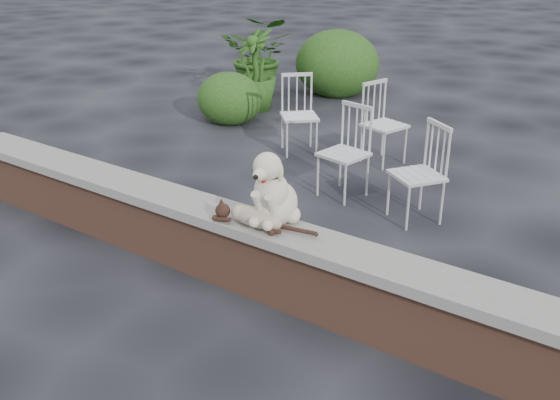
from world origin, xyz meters
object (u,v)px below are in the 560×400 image
Objects in this scene: chair_b at (344,153)px; potted_plant_a at (260,55)px; dog at (276,185)px; cat at (255,216)px; chair_e at (385,124)px; chair_d at (417,174)px; chair_a at (299,115)px; potted_plant_b at (255,70)px.

potted_plant_a reaches higher than chair_b.
cat is (-0.08, -0.15, -0.21)m from dog.
potted_plant_a reaches higher than chair_e.
dog is at bearing -151.51° from chair_e.
chair_e is (-0.96, 1.25, 0.00)m from chair_d.
chair_a is 1.00× the size of chair_e.
potted_plant_b is (-3.16, 4.15, -0.06)m from cat.
potted_plant_b is at bearing 98.80° from chair_a.
potted_plant_a reaches higher than dog.
potted_plant_a is at bearing 122.15° from dog.
chair_a is 2.03m from potted_plant_b.
potted_plant_a reaches higher than chair_d.
chair_d and chair_a have the same top height.
chair_a is at bearing -43.88° from potted_plant_a.
cat is at bearing -123.88° from dog.
potted_plant_b is (-2.73, 2.11, 0.13)m from chair_b.
potted_plant_b is (-1.61, 1.23, 0.13)m from chair_a.
dog is 0.49× the size of potted_plant_b.
chair_a and chair_e have the same top height.
chair_d is at bearing -125.63° from chair_e.
chair_d is 1.00× the size of chair_e.
dog is at bearing 56.12° from cat.
chair_e is at bearing -29.72° from potted_plant_a.
chair_a is 1.00× the size of chair_b.
chair_e reaches higher than cat.
dog is at bearing -103.35° from chair_a.
potted_plant_b reaches higher than chair_d.
chair_d is 0.79× the size of potted_plant_b.
chair_d is at bearing 71.95° from cat.
chair_d is 1.00× the size of chair_b.
chair_a is at bearing 112.15° from cat.
chair_d is 1.00× the size of chair_a.
chair_d is at bearing 1.62° from chair_b.
chair_b is at bearing 99.33° from dog.
chair_a is 0.79× the size of potted_plant_b.
potted_plant_a is 1.06× the size of potted_plant_b.
dog is 0.62× the size of chair_e.
chair_b is 0.79× the size of potted_plant_b.
cat is 1.03× the size of chair_a.
potted_plant_a reaches higher than potted_plant_b.
chair_e and chair_b have the same top height.
cat is 3.23m from chair_e.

